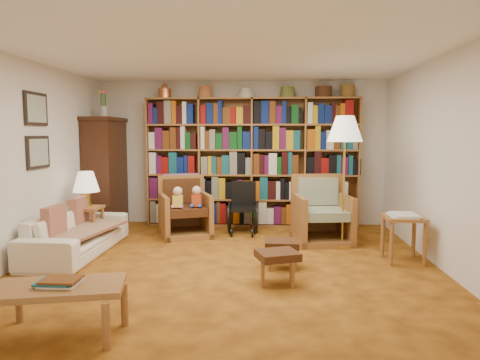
# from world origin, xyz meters

# --- Properties ---
(floor) EXTENTS (5.00, 5.00, 0.00)m
(floor) POSITION_xyz_m (0.00, 0.00, 0.00)
(floor) COLOR #B36C1B
(floor) RESTS_ON ground
(ceiling) EXTENTS (5.00, 5.00, 0.00)m
(ceiling) POSITION_xyz_m (0.00, 0.00, 2.50)
(ceiling) COLOR white
(ceiling) RESTS_ON wall_back
(wall_back) EXTENTS (5.00, 0.00, 5.00)m
(wall_back) POSITION_xyz_m (0.00, 2.50, 1.25)
(wall_back) COLOR silver
(wall_back) RESTS_ON floor
(wall_front) EXTENTS (5.00, 0.00, 5.00)m
(wall_front) POSITION_xyz_m (0.00, -2.50, 1.25)
(wall_front) COLOR silver
(wall_front) RESTS_ON floor
(wall_left) EXTENTS (0.00, 5.00, 5.00)m
(wall_left) POSITION_xyz_m (-2.50, 0.00, 1.25)
(wall_left) COLOR silver
(wall_left) RESTS_ON floor
(wall_right) EXTENTS (0.00, 5.00, 5.00)m
(wall_right) POSITION_xyz_m (2.50, 0.00, 1.25)
(wall_right) COLOR silver
(wall_right) RESTS_ON floor
(bookshelf) EXTENTS (3.60, 0.30, 2.42)m
(bookshelf) POSITION_xyz_m (0.20, 2.33, 1.17)
(bookshelf) COLOR #A16732
(bookshelf) RESTS_ON floor
(curio_cabinet) EXTENTS (0.50, 0.95, 2.40)m
(curio_cabinet) POSITION_xyz_m (-2.25, 2.00, 0.95)
(curio_cabinet) COLOR #3B1F10
(curio_cabinet) RESTS_ON floor
(framed_pictures) EXTENTS (0.03, 0.52, 0.97)m
(framed_pictures) POSITION_xyz_m (-2.48, 0.30, 1.62)
(framed_pictures) COLOR black
(framed_pictures) RESTS_ON wall_left
(sofa) EXTENTS (1.90, 0.76, 0.55)m
(sofa) POSITION_xyz_m (-2.05, 0.40, 0.28)
(sofa) COLOR white
(sofa) RESTS_ON floor
(sofa_throw) EXTENTS (0.89, 1.37, 0.04)m
(sofa_throw) POSITION_xyz_m (-2.00, 0.40, 0.30)
(sofa_throw) COLOR beige
(sofa_throw) RESTS_ON sofa
(cushion_left) EXTENTS (0.13, 0.40, 0.40)m
(cushion_left) POSITION_xyz_m (-2.18, 0.75, 0.45)
(cushion_left) COLOR maroon
(cushion_left) RESTS_ON sofa
(cushion_right) EXTENTS (0.15, 0.40, 0.39)m
(cushion_right) POSITION_xyz_m (-2.18, 0.05, 0.45)
(cushion_right) COLOR maroon
(cushion_right) RESTS_ON sofa
(side_table_lamp) EXTENTS (0.41, 0.41, 0.53)m
(side_table_lamp) POSITION_xyz_m (-2.15, 0.96, 0.40)
(side_table_lamp) COLOR #A16732
(side_table_lamp) RESTS_ON floor
(table_lamp) EXTENTS (0.38, 0.38, 0.51)m
(table_lamp) POSITION_xyz_m (-2.15, 0.96, 0.88)
(table_lamp) COLOR gold
(table_lamp) RESTS_ON side_table_lamp
(armchair_leather) EXTENTS (1.01, 1.01, 0.94)m
(armchair_leather) POSITION_xyz_m (-0.81, 1.58, 0.38)
(armchair_leather) COLOR #A16732
(armchair_leather) RESTS_ON floor
(armchair_sage) EXTENTS (0.89, 0.91, 0.98)m
(armchair_sage) POSITION_xyz_m (1.27, 1.31, 0.37)
(armchair_sage) COLOR #A16732
(armchair_sage) RESTS_ON floor
(wheelchair) EXTENTS (0.47, 0.66, 0.82)m
(wheelchair) POSITION_xyz_m (0.08, 1.78, 0.37)
(wheelchair) COLOR black
(wheelchair) RESTS_ON floor
(floor_lamp) EXTENTS (0.49, 0.49, 1.83)m
(floor_lamp) POSITION_xyz_m (1.52, 0.96, 1.58)
(floor_lamp) COLOR gold
(floor_lamp) RESTS_ON floor
(side_table_papers) EXTENTS (0.49, 0.49, 0.60)m
(side_table_papers) POSITION_xyz_m (2.15, 0.29, 0.47)
(side_table_papers) COLOR #A16732
(side_table_papers) RESTS_ON floor
(footstool_a) EXTENTS (0.40, 0.35, 0.34)m
(footstool_a) POSITION_xyz_m (0.64, -0.07, 0.27)
(footstool_a) COLOR #472812
(footstool_a) RESTS_ON floor
(footstool_b) EXTENTS (0.51, 0.47, 0.35)m
(footstool_b) POSITION_xyz_m (0.57, -0.61, 0.29)
(footstool_b) COLOR #472812
(footstool_b) RESTS_ON floor
(coffee_table) EXTENTS (1.08, 0.70, 0.46)m
(coffee_table) POSITION_xyz_m (-1.17, -1.89, 0.36)
(coffee_table) COLOR #A16732
(coffee_table) RESTS_ON floor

